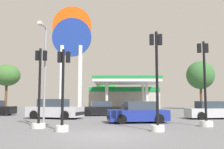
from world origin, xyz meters
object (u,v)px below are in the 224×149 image
(tree_0, at_px, (6,75))
(tree_1, at_px, (105,87))
(traffic_signal_2, at_px, (156,93))
(car_4, at_px, (210,111))
(traffic_signal_3, at_px, (38,100))
(car_0, at_px, (54,110))
(traffic_signal_0, at_px, (204,98))
(car_1, at_px, (99,109))
(traffic_signal_1, at_px, (62,100))
(tree_2, at_px, (199,75))
(corner_streetlamp, at_px, (43,64))
(station_pole_sign, at_px, (71,43))
(car_5, at_px, (137,113))

(tree_0, relative_size, tree_1, 1.38)
(traffic_signal_2, bearing_deg, car_4, 54.65)
(traffic_signal_3, height_order, tree_0, tree_0)
(car_0, height_order, traffic_signal_0, traffic_signal_0)
(car_0, distance_m, tree_1, 19.69)
(car_1, bearing_deg, traffic_signal_1, -95.97)
(traffic_signal_2, relative_size, tree_2, 0.65)
(car_0, xyz_separation_m, tree_2, (19.67, 20.42, 4.89))
(traffic_signal_2, relative_size, corner_streetlamp, 0.86)
(tree_0, distance_m, corner_streetlamp, 29.79)
(station_pole_sign, bearing_deg, tree_1, 69.52)
(traffic_signal_0, height_order, corner_streetlamp, corner_streetlamp)
(car_0, bearing_deg, traffic_signal_1, -74.99)
(tree_1, bearing_deg, car_0, -101.60)
(car_1, bearing_deg, traffic_signal_2, -74.57)
(station_pole_sign, distance_m, car_1, 9.71)
(station_pole_sign, relative_size, car_4, 3.07)
(car_4, distance_m, traffic_signal_0, 6.70)
(traffic_signal_2, xyz_separation_m, corner_streetlamp, (-6.34, 1.79, 1.72))
(car_5, height_order, traffic_signal_1, traffic_signal_1)
(station_pole_sign, height_order, car_1, station_pole_sign)
(car_0, height_order, corner_streetlamp, corner_streetlamp)
(station_pole_sign, distance_m, traffic_signal_3, 17.22)
(car_1, distance_m, car_4, 10.45)
(traffic_signal_2, xyz_separation_m, tree_0, (-19.57, 28.42, 3.58))
(traffic_signal_0, bearing_deg, corner_streetlamp, -176.46)
(traffic_signal_2, height_order, tree_2, tree_2)
(traffic_signal_0, height_order, tree_0, tree_0)
(car_0, relative_size, tree_2, 0.62)
(traffic_signal_3, xyz_separation_m, tree_1, (3.19, 26.35, 2.07))
(traffic_signal_2, distance_m, tree_0, 34.69)
(car_0, relative_size, traffic_signal_0, 0.96)
(station_pole_sign, bearing_deg, car_1, -50.85)
(car_4, bearing_deg, car_5, -151.01)
(car_5, height_order, tree_0, tree_0)
(car_1, relative_size, tree_0, 0.59)
(car_5, xyz_separation_m, corner_streetlamp, (-5.84, -3.07, 3.01))
(car_5, relative_size, traffic_signal_3, 0.95)
(traffic_signal_2, xyz_separation_m, traffic_signal_3, (-6.49, 1.53, -0.36))
(traffic_signal_1, distance_m, tree_2, 34.18)
(traffic_signal_3, bearing_deg, car_4, 29.02)
(car_0, xyz_separation_m, traffic_signal_0, (10.55, -6.42, 0.97))
(car_0, xyz_separation_m, corner_streetlamp, (0.87, -7.01, 2.94))
(car_1, xyz_separation_m, car_4, (9.52, -4.33, -0.00))
(station_pole_sign, distance_m, traffic_signal_0, 19.49)
(car_5, height_order, traffic_signal_3, traffic_signal_3)
(car_0, xyz_separation_m, car_1, (3.69, 3.97, -0.08))
(tree_2, xyz_separation_m, corner_streetlamp, (-18.80, -27.43, -1.96))
(traffic_signal_1, bearing_deg, corner_streetlamp, 130.04)
(car_5, relative_size, tree_0, 0.59)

